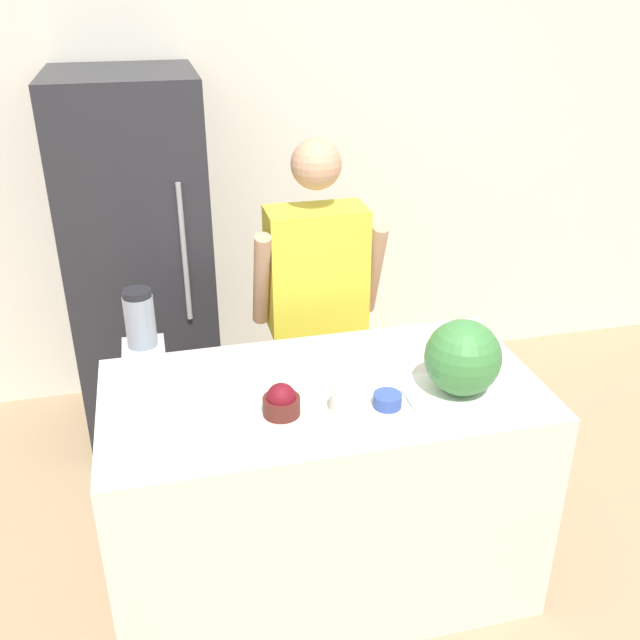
{
  "coord_description": "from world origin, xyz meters",
  "views": [
    {
      "loc": [
        -0.52,
        -1.69,
        2.23
      ],
      "look_at": [
        0.0,
        0.44,
        1.15
      ],
      "focal_mm": 40.0,
      "sensor_mm": 36.0,
      "label": 1
    }
  ],
  "objects_px": {
    "person": "(317,316)",
    "blender": "(143,340)",
    "bowl_cherries": "(281,402)",
    "bowl_cream": "(346,397)",
    "watermelon": "(463,358)",
    "refrigerator": "(141,265)",
    "bowl_small_blue": "(387,400)"
  },
  "relations": [
    {
      "from": "person",
      "to": "blender",
      "type": "height_order",
      "value": "person"
    },
    {
      "from": "bowl_cherries",
      "to": "bowl_cream",
      "type": "distance_m",
      "value": 0.22
    },
    {
      "from": "blender",
      "to": "bowl_cream",
      "type": "bearing_deg",
      "value": -32.12
    },
    {
      "from": "watermelon",
      "to": "bowl_cherries",
      "type": "xyz_separation_m",
      "value": [
        -0.63,
        0.03,
        -0.1
      ]
    },
    {
      "from": "refrigerator",
      "to": "bowl_small_blue",
      "type": "xyz_separation_m",
      "value": [
        0.79,
        -1.47,
        0.01
      ]
    },
    {
      "from": "bowl_cherries",
      "to": "refrigerator",
      "type": "bearing_deg",
      "value": 106.63
    },
    {
      "from": "refrigerator",
      "to": "bowl_small_blue",
      "type": "bearing_deg",
      "value": -61.96
    },
    {
      "from": "person",
      "to": "bowl_cherries",
      "type": "distance_m",
      "value": 0.9
    },
    {
      "from": "refrigerator",
      "to": "watermelon",
      "type": "height_order",
      "value": "refrigerator"
    },
    {
      "from": "bowl_cherries",
      "to": "blender",
      "type": "xyz_separation_m",
      "value": [
        -0.43,
        0.38,
        0.09
      ]
    },
    {
      "from": "refrigerator",
      "to": "bowl_cream",
      "type": "bearing_deg",
      "value": -66.23
    },
    {
      "from": "bowl_small_blue",
      "to": "blender",
      "type": "height_order",
      "value": "blender"
    },
    {
      "from": "person",
      "to": "bowl_cream",
      "type": "relative_size",
      "value": 14.15
    },
    {
      "from": "refrigerator",
      "to": "person",
      "type": "bearing_deg",
      "value": -38.67
    },
    {
      "from": "watermelon",
      "to": "blender",
      "type": "xyz_separation_m",
      "value": [
        -1.06,
        0.4,
        -0.01
      ]
    },
    {
      "from": "watermelon",
      "to": "blender",
      "type": "height_order",
      "value": "blender"
    },
    {
      "from": "bowl_cream",
      "to": "bowl_small_blue",
      "type": "bearing_deg",
      "value": -4.84
    },
    {
      "from": "bowl_small_blue",
      "to": "blender",
      "type": "bearing_deg",
      "value": 152.05
    },
    {
      "from": "bowl_cream",
      "to": "blender",
      "type": "distance_m",
      "value": 0.77
    },
    {
      "from": "bowl_cream",
      "to": "blender",
      "type": "height_order",
      "value": "blender"
    },
    {
      "from": "person",
      "to": "watermelon",
      "type": "xyz_separation_m",
      "value": [
        0.31,
        -0.86,
        0.22
      ]
    },
    {
      "from": "refrigerator",
      "to": "bowl_cream",
      "type": "relative_size",
      "value": 15.96
    },
    {
      "from": "bowl_cream",
      "to": "bowl_cherries",
      "type": "bearing_deg",
      "value": 172.49
    },
    {
      "from": "bowl_cream",
      "to": "bowl_small_blue",
      "type": "distance_m",
      "value": 0.14
    },
    {
      "from": "bowl_cherries",
      "to": "blender",
      "type": "distance_m",
      "value": 0.58
    },
    {
      "from": "bowl_cherries",
      "to": "blender",
      "type": "bearing_deg",
      "value": 138.79
    },
    {
      "from": "person",
      "to": "bowl_small_blue",
      "type": "height_order",
      "value": "person"
    },
    {
      "from": "refrigerator",
      "to": "bowl_cream",
      "type": "height_order",
      "value": "refrigerator"
    },
    {
      "from": "watermelon",
      "to": "blender",
      "type": "bearing_deg",
      "value": 159.06
    },
    {
      "from": "watermelon",
      "to": "refrigerator",
      "type": "bearing_deg",
      "value": 125.82
    },
    {
      "from": "bowl_cherries",
      "to": "watermelon",
      "type": "bearing_deg",
      "value": -2.46
    },
    {
      "from": "watermelon",
      "to": "bowl_cream",
      "type": "distance_m",
      "value": 0.42
    }
  ]
}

